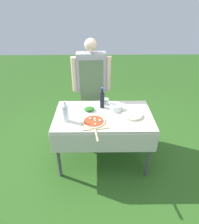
# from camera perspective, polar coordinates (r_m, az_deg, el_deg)

# --- Properties ---
(ground_plane) EXTENTS (12.00, 12.00, 0.00)m
(ground_plane) POSITION_cam_1_polar(r_m,az_deg,el_deg) (3.21, 0.94, -13.02)
(ground_plane) COLOR #2D5B1E
(prep_table) EXTENTS (1.34, 0.81, 0.81)m
(prep_table) POSITION_cam_1_polar(r_m,az_deg,el_deg) (2.76, 1.07, -2.39)
(prep_table) COLOR beige
(prep_table) RESTS_ON ground
(person_cook) EXTENTS (0.62, 0.22, 1.67)m
(person_cook) POSITION_cam_1_polar(r_m,az_deg,el_deg) (3.27, -2.30, 8.52)
(person_cook) COLOR #70604C
(person_cook) RESTS_ON ground
(pizza_on_peel) EXTENTS (0.35, 0.57, 0.05)m
(pizza_on_peel) POSITION_cam_1_polar(r_m,az_deg,el_deg) (2.53, -1.63, -2.98)
(pizza_on_peel) COLOR #D1B27F
(pizza_on_peel) RESTS_ON prep_table
(oil_bottle) EXTENTS (0.06, 0.06, 0.31)m
(oil_bottle) POSITION_cam_1_polar(r_m,az_deg,el_deg) (2.82, 0.76, 3.52)
(oil_bottle) COLOR black
(oil_bottle) RESTS_ON prep_table
(water_bottle) EXTENTS (0.07, 0.07, 0.28)m
(water_bottle) POSITION_cam_1_polar(r_m,az_deg,el_deg) (2.55, -9.71, 0.01)
(water_bottle) COLOR silver
(water_bottle) RESTS_ON prep_table
(herb_container) EXTENTS (0.20, 0.18, 0.05)m
(herb_container) POSITION_cam_1_polar(r_m,az_deg,el_deg) (2.79, -2.96, 0.81)
(herb_container) COLOR silver
(herb_container) RESTS_ON prep_table
(mixing_tub) EXTENTS (0.18, 0.18, 0.09)m
(mixing_tub) POSITION_cam_1_polar(r_m,az_deg,el_deg) (2.80, 4.75, 1.33)
(mixing_tub) COLOR silver
(mixing_tub) RESTS_ON prep_table
(plate_stack) EXTENTS (0.28, 0.28, 0.03)m
(plate_stack) POSITION_cam_1_polar(r_m,az_deg,el_deg) (2.71, 9.30, -0.83)
(plate_stack) COLOR beige
(plate_stack) RESTS_ON prep_table
(sauce_jar) EXTENTS (0.08, 0.08, 0.09)m
(sauce_jar) POSITION_cam_1_polar(r_m,az_deg,el_deg) (2.95, 1.85, 2.92)
(sauce_jar) COLOR silver
(sauce_jar) RESTS_ON prep_table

